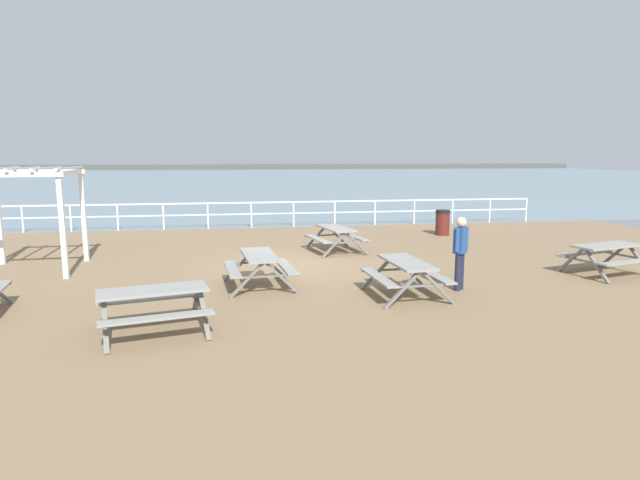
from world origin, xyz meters
The scene contains 12 objects.
ground_plane centered at (0.00, 0.00, -0.10)m, with size 30.00×24.00×0.20m, color #846B4C.
sea_band centered at (0.00, 52.75, 0.00)m, with size 142.00×90.00×0.01m, color gray.
distant_shoreline centered at (0.00, 95.75, 0.00)m, with size 142.00×6.00×1.80m, color #4C4C47.
seaward_railing centered at (0.00, 7.75, 0.74)m, with size 23.07×0.07×1.08m.
picnic_table_near_left centered at (-1.05, -2.30, 0.58)m, with size 1.68×1.93×0.80m.
picnic_table_mid_centre centered at (7.68, -2.47, 0.58)m, with size 2.11×1.90×0.80m.
picnic_table_far_left centered at (2.02, -3.64, 0.58)m, with size 1.63×1.88×0.80m.
picnic_table_far_right centered at (-3.00, -5.22, 0.58)m, with size 2.10×1.88×0.80m.
picnic_table_seaward centered at (1.53, 1.77, 0.58)m, with size 1.83×2.06×0.80m.
visitor centered at (3.38, -3.31, 0.95)m, with size 0.40×0.40×1.66m.
lattice_pergola centered at (-6.87, 0.40, 2.00)m, with size 2.52×2.64×2.70m.
litter_bin centered at (6.19, 4.55, 0.48)m, with size 0.55×0.55×0.95m.
Camera 1 is at (-1.61, -14.28, 3.04)m, focal length 29.70 mm.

